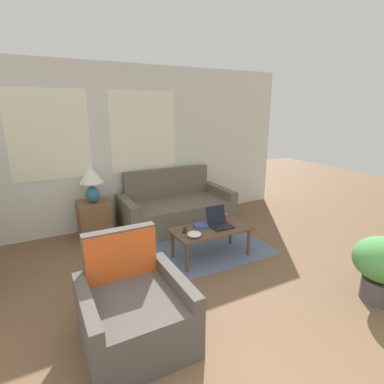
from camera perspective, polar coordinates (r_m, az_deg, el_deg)
The scene contains 13 objects.
wall_back at distance 4.98m, azimuth -16.04°, elevation 7.91°, with size 6.65×0.06×2.60m.
rug at distance 4.60m, azimuth -0.36°, elevation -9.04°, with size 1.86×1.98×0.01m.
couch at distance 5.08m, azimuth -3.22°, elevation -3.35°, with size 1.83×0.90×0.93m.
armchair at distance 2.76m, azimuth -11.08°, elevation -21.40°, with size 0.84×0.85×0.90m.
side_table at distance 4.83m, azimuth -18.01°, elevation -5.03°, with size 0.46×0.46×0.56m.
table_lamp at distance 4.66m, azimuth -18.66°, elevation 2.33°, with size 0.35×0.35×0.56m.
coffee_table at distance 3.98m, azimuth 3.64°, elevation -7.52°, with size 1.03×0.52×0.41m.
laptop at distance 4.03m, azimuth 5.22°, elevation -5.68°, with size 0.28×0.30×0.25m.
cup_navy at distance 4.21m, azimuth 6.34°, elevation -4.82°, with size 0.08×0.08×0.11m.
snack_bowl at distance 3.70m, azimuth 0.43°, elevation -8.04°, with size 0.18×0.18×0.06m.
book_red at distance 3.99m, azimuth 1.66°, elevation -6.44°, with size 0.21×0.20×0.04m.
tv_remote at distance 3.87m, azimuth -1.40°, elevation -7.29°, with size 0.11×0.15×0.02m.
potted_plant at distance 3.66m, azimuth 32.66°, elevation -11.50°, with size 0.59×0.59×0.68m.
Camera 1 is at (-1.03, -0.82, 1.92)m, focal length 28.00 mm.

